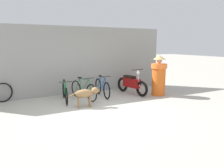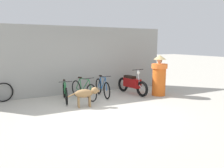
% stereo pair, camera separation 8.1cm
% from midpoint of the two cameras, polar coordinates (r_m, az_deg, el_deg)
% --- Properties ---
extents(ground_plane, '(60.00, 60.00, 0.00)m').
position_cam_midpoint_polar(ground_plane, '(6.81, -2.02, -7.32)').
color(ground_plane, '#B7B2A5').
extents(shop_wall_back, '(8.51, 0.20, 2.79)m').
position_cam_midpoint_polar(shop_wall_back, '(9.31, -9.76, 6.08)').
color(shop_wall_back, gray).
rests_on(shop_wall_back, ground).
extents(bicycle_0, '(0.46, 1.63, 0.80)m').
position_cam_midpoint_polar(bicycle_0, '(8.17, -11.89, -2.15)').
color(bicycle_0, black).
rests_on(bicycle_0, ground).
extents(bicycle_1, '(0.54, 1.68, 0.85)m').
position_cam_midpoint_polar(bicycle_1, '(8.38, -7.19, -1.54)').
color(bicycle_1, black).
rests_on(bicycle_1, ground).
extents(bicycle_2, '(0.46, 1.63, 0.86)m').
position_cam_midpoint_polar(bicycle_2, '(8.75, -2.26, -0.97)').
color(bicycle_2, black).
rests_on(bicycle_2, ground).
extents(motorcycle, '(0.58, 1.85, 1.07)m').
position_cam_midpoint_polar(motorcycle, '(9.18, 5.51, 0.04)').
color(motorcycle, black).
rests_on(motorcycle, ground).
extents(stray_dog, '(1.06, 0.40, 0.66)m').
position_cam_midpoint_polar(stray_dog, '(7.30, -6.42, -2.48)').
color(stray_dog, '#997247').
rests_on(stray_dog, ground).
extents(person_in_robes, '(0.72, 0.72, 1.64)m').
position_cam_midpoint_polar(person_in_robes, '(9.06, 12.46, 2.19)').
color(person_in_robes, orange).
rests_on(person_in_robes, ground).
extents(spare_tire_right, '(0.68, 0.29, 0.71)m').
position_cam_midpoint_polar(spare_tire_right, '(8.80, -26.26, -1.96)').
color(spare_tire_right, black).
rests_on(spare_tire_right, ground).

